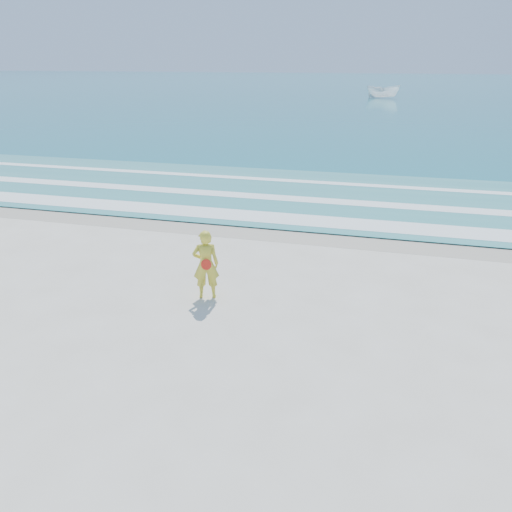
# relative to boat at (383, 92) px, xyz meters

# --- Properties ---
(ground) EXTENTS (400.00, 400.00, 0.00)m
(ground) POSITION_rel_boat_xyz_m (-1.71, -72.89, -1.00)
(ground) COLOR silver
(ground) RESTS_ON ground
(wet_sand) EXTENTS (400.00, 2.40, 0.00)m
(wet_sand) POSITION_rel_boat_xyz_m (-1.71, -63.89, -0.99)
(wet_sand) COLOR #B2A893
(wet_sand) RESTS_ON ground
(ocean) EXTENTS (400.00, 190.00, 0.04)m
(ocean) POSITION_rel_boat_xyz_m (-1.71, 32.11, -0.98)
(ocean) COLOR #19727F
(ocean) RESTS_ON ground
(shallow) EXTENTS (400.00, 10.00, 0.01)m
(shallow) POSITION_rel_boat_xyz_m (-1.71, -58.89, -0.95)
(shallow) COLOR #59B7AD
(shallow) RESTS_ON ocean
(foam_near) EXTENTS (400.00, 1.40, 0.01)m
(foam_near) POSITION_rel_boat_xyz_m (-1.71, -62.59, -0.94)
(foam_near) COLOR white
(foam_near) RESTS_ON shallow
(foam_mid) EXTENTS (400.00, 0.90, 0.01)m
(foam_mid) POSITION_rel_boat_xyz_m (-1.71, -59.69, -0.94)
(foam_mid) COLOR white
(foam_mid) RESTS_ON shallow
(foam_far) EXTENTS (400.00, 0.60, 0.01)m
(foam_far) POSITION_rel_boat_xyz_m (-1.71, -56.39, -0.94)
(foam_far) COLOR white
(foam_far) RESTS_ON shallow
(boat) EXTENTS (5.21, 2.75, 1.91)m
(boat) POSITION_rel_boat_xyz_m (0.00, 0.00, 0.00)
(boat) COLOR white
(boat) RESTS_ON ocean
(woman) EXTENTS (0.77, 0.63, 1.81)m
(woman) POSITION_rel_boat_xyz_m (-2.69, -69.53, -0.09)
(woman) COLOR gold
(woman) RESTS_ON ground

